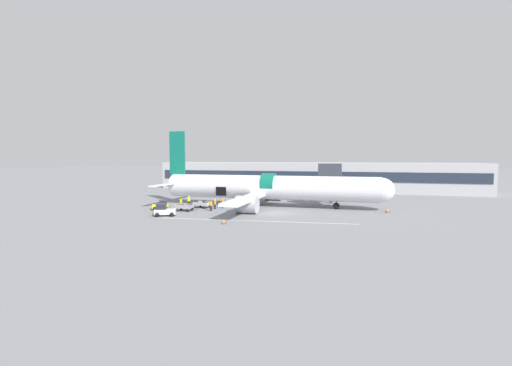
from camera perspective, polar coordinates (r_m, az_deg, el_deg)
name	(u,v)px	position (r m, az deg, el deg)	size (l,w,h in m)	color
ground_plane	(277,213)	(47.54, 3.47, -4.99)	(500.00, 500.00, 0.00)	slate
apron_marking_line	(255,221)	(41.42, -0.10, -6.34)	(23.98, 2.85, 0.01)	silver
terminal_strip	(311,176)	(83.64, 9.17, 1.14)	(73.61, 12.80, 6.52)	#B2B2B7
jet_bridge_stub	(331,173)	(57.73, 12.46, 1.57)	(3.53, 9.70, 6.73)	#4C4C51
airplane	(266,188)	(53.72, 1.68, -0.80)	(37.26, 29.05, 12.07)	white
baggage_tug_lead	(164,211)	(46.40, -15.07, -4.50)	(3.07, 2.41, 1.62)	silver
baggage_tug_mid	(161,206)	(52.33, -15.55, -3.64)	(2.87, 2.69, 1.37)	yellow
baggage_cart_loading	(203,205)	(52.87, -8.79, -3.59)	(3.49, 2.27, 1.09)	#B7BABF
baggage_cart_queued	(185,207)	(50.19, -11.76, -4.01)	(3.38, 2.18, 0.99)	#999BA0
ground_crew_loader_a	(222,203)	(52.10, -5.62, -3.26)	(0.45, 0.56, 1.62)	black
ground_crew_loader_b	(181,203)	(53.38, -12.41, -3.20)	(0.39, 0.54, 1.55)	#2D2D33
ground_crew_driver	(211,205)	(49.59, -7.53, -3.68)	(0.36, 0.54, 1.57)	black
ground_crew_supervisor	(215,204)	(51.19, -6.85, -3.44)	(0.42, 0.54, 1.56)	#1E2338
ground_crew_helper	(189,201)	(54.79, -11.11, -2.92)	(0.48, 0.59, 1.69)	black
safety_cone_nose	(387,210)	(51.33, 21.05, -4.19)	(0.61, 0.61, 0.75)	black
safety_cone_engine_left	(224,221)	(39.80, -5.44, -6.38)	(0.49, 0.49, 0.61)	black
safety_cone_wingtip	(255,212)	(46.82, -0.18, -4.81)	(0.60, 0.60, 0.55)	black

